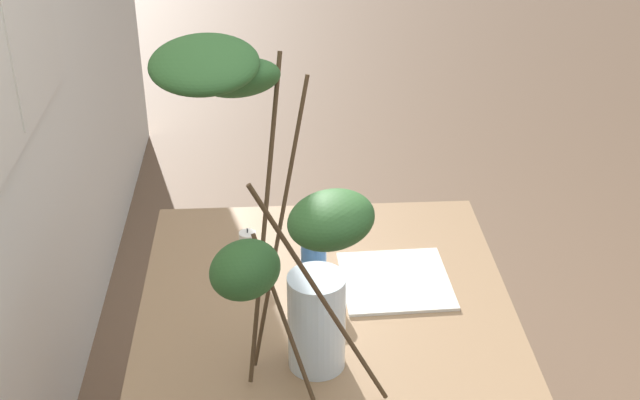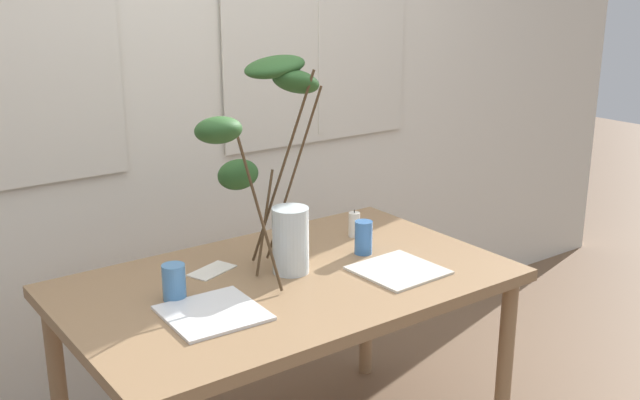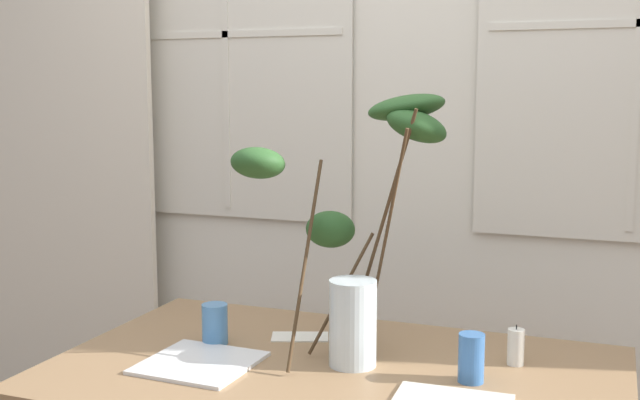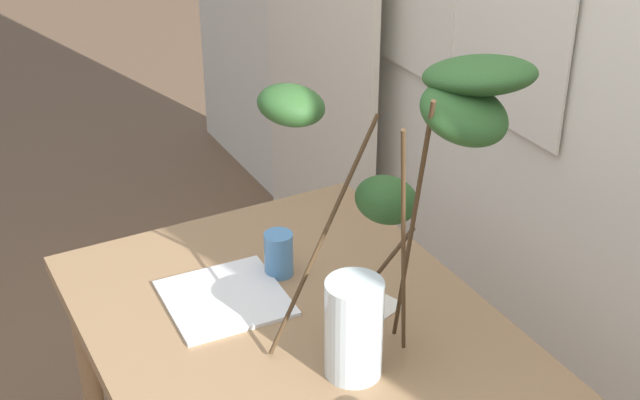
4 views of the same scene
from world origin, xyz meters
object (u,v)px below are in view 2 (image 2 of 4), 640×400
(vase_with_branches, at_px, (271,154))
(plate_square_right, at_px, (398,270))
(dining_table, at_px, (287,299))
(plate_square_left, at_px, (213,313))
(pillar_candle, at_px, (354,225))
(drinking_glass_blue_left, at_px, (174,282))
(drinking_glass_blue_right, at_px, (363,237))

(vase_with_branches, distance_m, plate_square_right, 0.59)
(dining_table, relative_size, vase_with_branches, 2.03)
(plate_square_left, height_order, pillar_candle, pillar_candle)
(drinking_glass_blue_left, relative_size, pillar_candle, 1.07)
(drinking_glass_blue_left, xyz_separation_m, pillar_candle, (0.82, 0.13, -0.01))
(drinking_glass_blue_left, distance_m, pillar_candle, 0.83)
(drinking_glass_blue_left, bearing_deg, pillar_candle, 9.00)
(dining_table, xyz_separation_m, drinking_glass_blue_left, (-0.38, 0.06, 0.13))
(dining_table, distance_m, pillar_candle, 0.49)
(dining_table, distance_m, plate_square_left, 0.36)
(plate_square_left, bearing_deg, pillar_candle, 20.89)
(drinking_glass_blue_left, bearing_deg, plate_square_right, -18.40)
(drinking_glass_blue_right, relative_size, plate_square_left, 0.44)
(dining_table, height_order, drinking_glass_blue_right, drinking_glass_blue_right)
(vase_with_branches, distance_m, plate_square_left, 0.58)
(drinking_glass_blue_right, bearing_deg, dining_table, -175.74)
(dining_table, relative_size, plate_square_right, 5.48)
(plate_square_left, bearing_deg, drinking_glass_blue_right, 10.89)
(dining_table, xyz_separation_m, plate_square_right, (0.34, -0.18, 0.08))
(vase_with_branches, relative_size, plate_square_left, 2.59)
(vase_with_branches, height_order, drinking_glass_blue_left, vase_with_branches)
(dining_table, xyz_separation_m, drinking_glass_blue_right, (0.35, 0.03, 0.14))
(drinking_glass_blue_left, height_order, drinking_glass_blue_right, drinking_glass_blue_right)
(dining_table, bearing_deg, vase_with_branches, 78.30)
(drinking_glass_blue_left, relative_size, plate_square_right, 0.43)
(dining_table, xyz_separation_m, vase_with_branches, (0.03, 0.12, 0.47))
(vase_with_branches, bearing_deg, drinking_glass_blue_left, -171.14)
(dining_table, distance_m, plate_square_right, 0.39)
(vase_with_branches, height_order, plate_square_right, vase_with_branches)
(drinking_glass_blue_left, distance_m, plate_square_right, 0.76)
(vase_with_branches, xyz_separation_m, pillar_candle, (0.41, 0.07, -0.35))
(dining_table, distance_m, drinking_glass_blue_right, 0.38)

